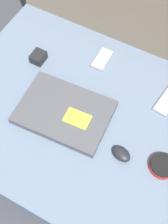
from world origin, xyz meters
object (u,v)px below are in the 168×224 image
object	(u,v)px
speaker_puck	(163,166)
phone_silver	(102,59)
computer_mouse	(121,154)
charger_brick	(38,57)
phone_black	(167,101)
laptop	(64,112)

from	to	relation	value
speaker_puck	phone_silver	xyz separation A→B (m)	(-0.38, 0.31, -0.01)
phone_silver	computer_mouse	bearing A→B (deg)	-55.31
speaker_puck	charger_brick	distance (m)	0.63
speaker_puck	phone_black	xyz separation A→B (m)	(-0.08, 0.25, -0.01)
phone_silver	charger_brick	bearing A→B (deg)	-152.25
speaker_puck	phone_black	world-z (taller)	speaker_puck
computer_mouse	phone_black	xyz separation A→B (m)	(0.06, 0.28, -0.01)
computer_mouse	charger_brick	size ratio (longest dim) A/B	1.37
phone_black	speaker_puck	bearing A→B (deg)	-65.25
laptop	speaker_puck	world-z (taller)	laptop
laptop	charger_brick	xyz separation A→B (m)	(-0.22, 0.16, 0.00)
computer_mouse	phone_silver	size ratio (longest dim) A/B	0.75
phone_silver	speaker_puck	bearing A→B (deg)	-40.09
computer_mouse	speaker_puck	size ratio (longest dim) A/B	0.91
laptop	speaker_puck	xyz separation A→B (m)	(0.39, -0.02, -0.00)
laptop	computer_mouse	distance (m)	0.25
charger_brick	speaker_puck	bearing A→B (deg)	-16.83
computer_mouse	phone_silver	distance (m)	0.41
phone_black	laptop	bearing A→B (deg)	-136.16
computer_mouse	laptop	bearing A→B (deg)	-172.44
phone_black	charger_brick	size ratio (longest dim) A/B	2.27
phone_silver	phone_black	size ratio (longest dim) A/B	0.81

